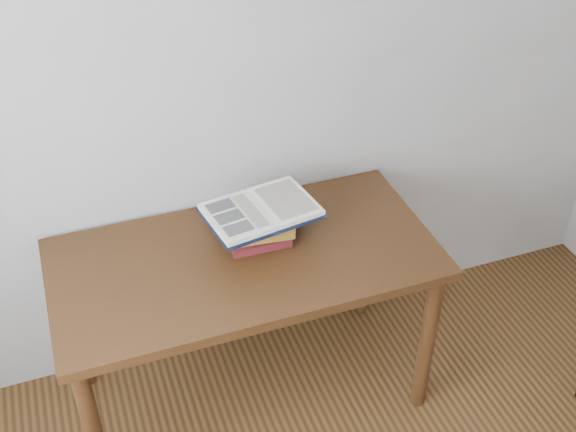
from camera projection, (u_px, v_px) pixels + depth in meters
name	position (u px, v px, depth m)	size (l,w,h in m)	color
room_shell	(515.00, 363.00, 1.02)	(3.54, 3.54, 2.62)	beige
desk	(246.00, 276.00, 2.64)	(1.38, 0.69, 0.74)	#402410
book_stack	(258.00, 226.00, 2.62)	(0.28, 0.19, 0.12)	maroon
open_book	(261.00, 210.00, 2.57)	(0.43, 0.33, 0.03)	black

